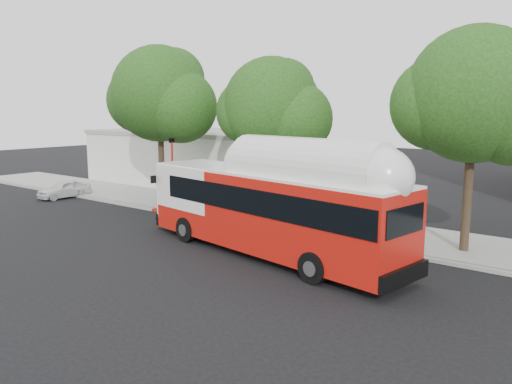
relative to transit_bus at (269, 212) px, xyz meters
The scene contains 11 objects.
ground 3.38m from the transit_bus, 166.52° to the right, with size 120.00×120.00×0.00m, color black.
sidewalk 6.69m from the transit_bus, 115.33° to the left, with size 60.00×5.00×0.15m, color gray.
curb_strip 4.61m from the transit_bus, 130.48° to the left, with size 60.00×0.30×0.15m, color gray.
red_curb_segment 6.84m from the transit_bus, 150.68° to the left, with size 10.00×0.32×0.16m, color maroon.
street_tree_left 13.20m from the transit_bus, 156.56° to the left, with size 6.67×5.80×9.74m.
street_tree_mid 7.55m from the transit_bus, 121.89° to the left, with size 5.75×5.00×8.62m.
street_tree_right 9.54m from the transit_bus, 37.90° to the left, with size 6.21×5.40×9.18m.
low_commercial_bldg 21.42m from the transit_bus, 141.49° to the left, with size 16.20×10.20×4.25m.
transit_bus is the anchor object (origin of this frame).
parked_car 19.17m from the transit_bus, behind, with size 3.53×1.42×1.20m, color silver.
signal_pole 10.40m from the transit_bus, 158.60° to the left, with size 0.12×0.40×4.27m.
Camera 1 is at (14.32, -15.31, 5.91)m, focal length 35.00 mm.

